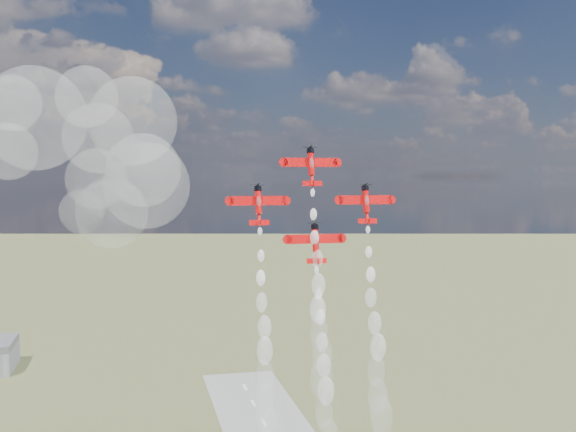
# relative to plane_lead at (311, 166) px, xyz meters

# --- Properties ---
(plane_lead) EXTENTS (13.05, 4.68, 9.20)m
(plane_lead) POSITION_rel_plane_lead_xyz_m (0.00, 0.00, 0.00)
(plane_lead) COLOR red
(plane_lead) RESTS_ON ground
(plane_left) EXTENTS (13.05, 4.68, 9.20)m
(plane_left) POSITION_rel_plane_lead_xyz_m (-12.89, -1.97, -8.81)
(plane_left) COLOR red
(plane_left) RESTS_ON ground
(plane_right) EXTENTS (13.05, 4.68, 9.20)m
(plane_right) POSITION_rel_plane_lead_xyz_m (12.89, -1.97, -8.81)
(plane_right) COLOR red
(plane_right) RESTS_ON ground
(plane_slot) EXTENTS (13.05, 4.68, 9.20)m
(plane_slot) POSITION_rel_plane_lead_xyz_m (0.00, -3.94, -17.61)
(plane_slot) COLOR red
(plane_slot) RESTS_ON ground
(smoke_trail_lead) EXTENTS (5.33, 12.38, 44.32)m
(smoke_trail_lead) POSITION_rel_plane_lead_xyz_m (-0.25, -8.86, -39.17)
(smoke_trail_lead) COLOR white
(smoke_trail_lead) RESTS_ON plane_lead
(smoke_trail_left) EXTENTS (5.37, 11.95, 44.98)m
(smoke_trail_left) POSITION_rel_plane_lead_xyz_m (-12.99, -10.34, -48.06)
(smoke_trail_left) COLOR white
(smoke_trail_left) RESTS_ON plane_left
(smoke_trail_right) EXTENTS (5.40, 12.48, 44.22)m
(smoke_trail_right) POSITION_rel_plane_lead_xyz_m (12.81, -10.82, -48.11)
(smoke_trail_right) COLOR white
(smoke_trail_right) RESTS_ON plane_right
(smoke_trail_slot) EXTENTS (5.40, 12.33, 45.23)m
(smoke_trail_slot) POSITION_rel_plane_lead_xyz_m (0.09, -12.83, -56.83)
(smoke_trail_slot) COLOR white
(smoke_trail_slot) RESTS_ON plane_slot
(drifted_smoke_cloud) EXTENTS (68.73, 38.60, 51.10)m
(drifted_smoke_cloud) POSITION_rel_plane_lead_xyz_m (-52.95, 5.16, 2.05)
(drifted_smoke_cloud) COLOR white
(drifted_smoke_cloud) RESTS_ON ground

